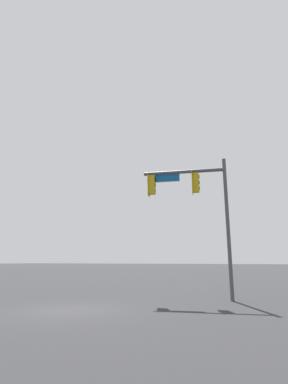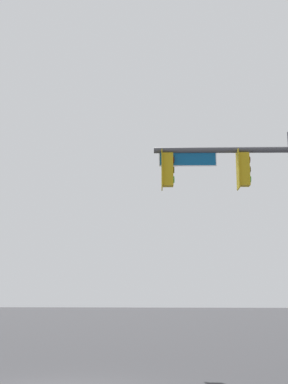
{
  "view_description": "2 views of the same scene",
  "coord_description": "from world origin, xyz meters",
  "views": [
    {
      "loc": [
        -8.29,
        10.44,
        1.96
      ],
      "look_at": [
        -1.31,
        -4.5,
        5.77
      ],
      "focal_mm": 28.0,
      "sensor_mm": 36.0,
      "label": 1
    },
    {
      "loc": [
        -4.99,
        11.87,
        1.95
      ],
      "look_at": [
        -1.21,
        -3.4,
        5.21
      ],
      "focal_mm": 50.0,
      "sensor_mm": 36.0,
      "label": 2
    }
  ],
  "objects": [
    {
      "name": "signal_pole_near",
      "position": [
        -3.9,
        -5.37,
        5.54
      ],
      "size": [
        4.54,
        1.3,
        7.5
      ],
      "color": "#47474C",
      "rests_on": "ground_plane"
    }
  ]
}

